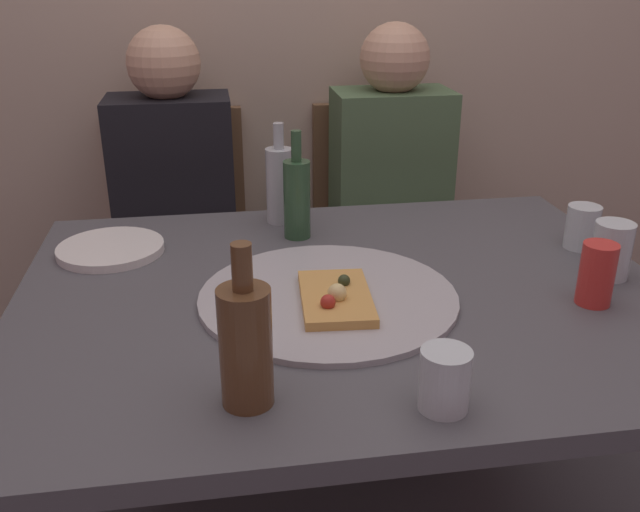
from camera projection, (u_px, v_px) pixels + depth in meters
dining_table at (345, 324)px, 1.41m from camera, size 1.30×1.01×0.73m
pizza_tray at (328, 297)px, 1.34m from camera, size 0.50×0.50×0.01m
pizza_slice_last at (336, 297)px, 1.30m from camera, size 0.15×0.23×0.05m
wine_bottle at (280, 184)px, 1.70m from camera, size 0.07×0.07×0.25m
beer_bottle at (297, 197)px, 1.61m from camera, size 0.06×0.06×0.26m
water_bottle at (246, 344)px, 0.99m from camera, size 0.08×0.08×0.25m
tumbler_near at (582, 227)px, 1.57m from camera, size 0.07×0.07×0.10m
tumbler_far at (445, 380)px, 1.00m from camera, size 0.08×0.08×0.10m
wine_glass at (612, 250)px, 1.42m from camera, size 0.08×0.08×0.12m
soda_can at (597, 274)px, 1.30m from camera, size 0.07×0.07×0.12m
plate_stack at (111, 249)px, 1.55m from camera, size 0.24×0.24×0.02m
chair_left at (180, 236)px, 2.23m from camera, size 0.44×0.44×0.90m
chair_right at (383, 224)px, 2.33m from camera, size 0.44×0.44×0.90m
guest_in_sweater at (175, 214)px, 2.04m from camera, size 0.36×0.56×1.17m
guest_in_beanie at (397, 203)px, 2.14m from camera, size 0.36×0.56×1.17m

